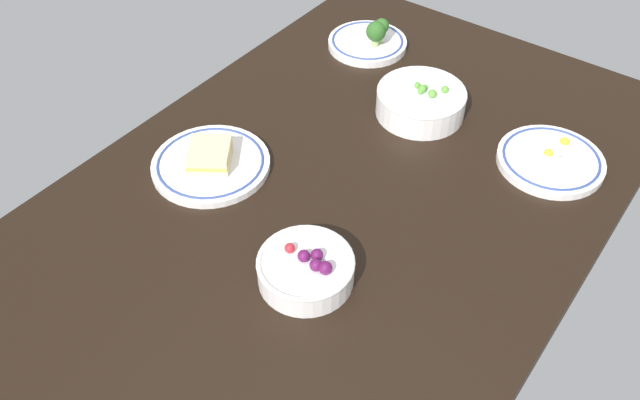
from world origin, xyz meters
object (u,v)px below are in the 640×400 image
object	(u,v)px
bowl_berries	(306,269)
plate_broccoli	(369,41)
bowl_peas	(422,102)
plate_eggs	(551,159)
plate_sandwich	(211,162)

from	to	relation	value
bowl_berries	plate_broccoli	size ratio (longest dim) A/B	0.86
bowl_peas	plate_eggs	size ratio (longest dim) A/B	0.91
plate_eggs	bowl_peas	bearing A→B (deg)	-87.68
plate_eggs	plate_broccoli	size ratio (longest dim) A/B	1.10
bowl_peas	plate_eggs	xyz separation A→B (cm)	(-1.05, 25.93, -1.74)
bowl_berries	plate_broccoli	distance (cm)	65.62
plate_broccoli	bowl_peas	bearing A→B (deg)	56.84
bowl_peas	bowl_berries	world-z (taller)	bowl_peas
plate_sandwich	plate_broccoli	xyz separation A→B (cm)	(-49.30, 0.65, 0.43)
bowl_peas	bowl_berries	size ratio (longest dim) A/B	1.16
plate_sandwich	bowl_berries	bearing A→B (deg)	70.82
bowl_peas	plate_sandwich	size ratio (longest dim) A/B	0.82
bowl_peas	plate_eggs	distance (cm)	26.01
bowl_berries	plate_eggs	bearing A→B (deg)	157.76
plate_broccoli	plate_sandwich	bearing A→B (deg)	-0.76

